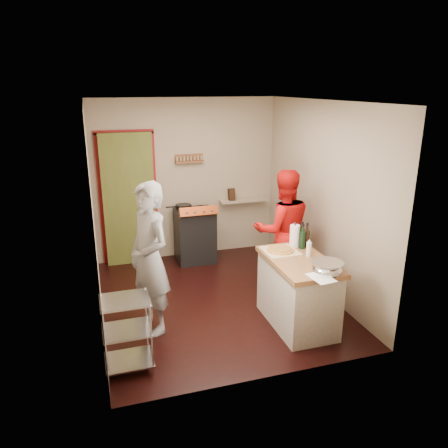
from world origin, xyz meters
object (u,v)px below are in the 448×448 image
at_px(island, 298,290).
at_px(person_red, 283,230).
at_px(person_stripe, 150,259).
at_px(stove, 195,235).
at_px(wire_shelving, 127,331).

distance_m(island, person_red, 1.12).
distance_m(island, person_stripe, 1.79).
height_order(person_stripe, person_red, person_stripe).
xyz_separation_m(person_stripe, person_red, (1.93, 0.60, -0.04)).
height_order(island, person_stripe, person_stripe).
bearing_deg(stove, wire_shelving, -116.85).
height_order(wire_shelving, person_stripe, person_stripe).
distance_m(stove, wire_shelving, 2.94).
bearing_deg(person_red, person_stripe, 24.52).
relative_size(wire_shelving, island, 0.64).
distance_m(stove, person_stripe, 2.19).
relative_size(stove, wire_shelving, 1.26).
relative_size(wire_shelving, person_stripe, 0.45).
bearing_deg(island, stove, 106.84).
bearing_deg(island, person_stripe, 166.26).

